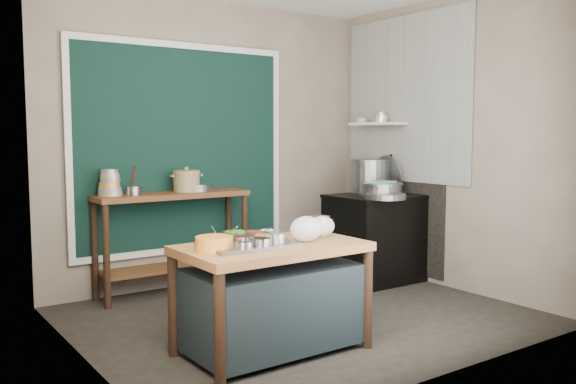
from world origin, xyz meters
TOP-DOWN VIEW (x-y plane):
  - floor at (0.00, 0.00)m, footprint 3.50×3.00m
  - back_wall at (0.00, 1.51)m, footprint 3.50×0.02m
  - left_wall at (-1.76, 0.00)m, footprint 0.02×3.00m
  - right_wall at (1.76, 0.00)m, footprint 0.02×3.00m
  - curtain_panel at (-0.35, 1.47)m, footprint 2.10×0.02m
  - curtain_frame at (-0.35, 1.46)m, footprint 2.22×0.03m
  - tile_panel at (1.74, 0.55)m, footprint 0.02×1.70m
  - soot_patch at (1.74, 0.65)m, footprint 0.01×1.30m
  - wall_shelf at (1.63, 0.85)m, footprint 0.22×0.70m
  - prep_table at (-0.65, -0.55)m, footprint 1.26×0.73m
  - back_counter at (-0.55, 1.28)m, footprint 1.45×0.40m
  - stove_block at (1.35, 0.55)m, footprint 0.90×0.68m
  - stove_top at (1.35, 0.55)m, footprint 0.92×0.69m
  - condiment_tray at (-0.84, -0.54)m, footprint 0.61×0.45m
  - condiment_bowls at (-0.86, -0.53)m, footprint 0.56×0.43m
  - yellow_basin at (-1.09, -0.54)m, footprint 0.32×0.32m
  - saucepan at (-0.11, -0.33)m, footprint 0.28×0.28m
  - plastic_bag_a at (-0.40, -0.60)m, footprint 0.29×0.27m
  - plastic_bag_b at (-0.19, -0.50)m, footprint 0.24×0.22m
  - bowl_stack at (-1.12, 1.31)m, footprint 0.21×0.21m
  - utensil_cup at (-0.93, 1.25)m, footprint 0.18×0.18m
  - ceramic_crock at (-0.40, 1.28)m, footprint 0.28×0.28m
  - wide_bowl at (-0.30, 1.28)m, footprint 0.27×0.27m
  - stock_pot at (1.43, 0.75)m, footprint 0.56×0.56m
  - pot_lid at (1.57, 0.61)m, footprint 0.15×0.41m
  - steamer at (1.27, 0.39)m, footprint 0.53×0.53m
  - green_cloth at (1.27, 0.39)m, footprint 0.27×0.23m
  - shallow_pan at (1.14, 0.20)m, footprint 0.44×0.44m
  - shelf_bowl_stack at (1.63, 0.80)m, footprint 0.13×0.13m
  - shelf_bowl_green at (1.63, 1.11)m, footprint 0.14×0.14m

SIDE VIEW (x-z plane):
  - floor at x=0.00m, z-range -0.02..0.00m
  - prep_table at x=-0.65m, z-range 0.00..0.75m
  - stove_block at x=1.35m, z-range 0.00..0.85m
  - back_counter at x=-0.55m, z-range 0.00..0.95m
  - soot_patch at x=1.74m, z-range 0.05..1.35m
  - condiment_tray at x=-0.84m, z-range 0.75..0.78m
  - yellow_basin at x=-1.09m, z-range 0.75..0.84m
  - condiment_bowls at x=-0.86m, z-range 0.77..0.83m
  - saucepan at x=-0.11m, z-range 0.75..0.87m
  - plastic_bag_b at x=-0.19m, z-range 0.75..0.90m
  - plastic_bag_a at x=-0.40m, z-range 0.75..0.93m
  - stove_top at x=1.35m, z-range 0.85..0.88m
  - shallow_pan at x=1.14m, z-range 0.88..0.93m
  - steamer at x=1.27m, z-range 0.88..1.01m
  - wide_bowl at x=-0.30m, z-range 0.95..1.02m
  - utensil_cup at x=-0.93m, z-range 0.95..1.03m
  - green_cloth at x=1.27m, z-range 1.01..1.03m
  - ceramic_crock at x=-0.40m, z-range 0.95..1.13m
  - bowl_stack at x=-1.12m, z-range 0.94..1.17m
  - stock_pot at x=1.43m, z-range 0.88..1.23m
  - pot_lid at x=1.57m, z-range 0.88..1.28m
  - curtain_panel at x=-0.35m, z-range 0.40..2.30m
  - curtain_frame at x=-0.35m, z-range 0.34..2.36m
  - back_wall at x=0.00m, z-range 0.00..2.80m
  - left_wall at x=-1.76m, z-range 0.00..2.80m
  - right_wall at x=1.76m, z-range 0.00..2.80m
  - wall_shelf at x=1.63m, z-range 1.59..1.61m
  - shelf_bowl_green at x=1.63m, z-range 1.61..1.66m
  - shelf_bowl_stack at x=1.63m, z-range 1.61..1.72m
  - tile_panel at x=1.74m, z-range 1.00..2.70m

